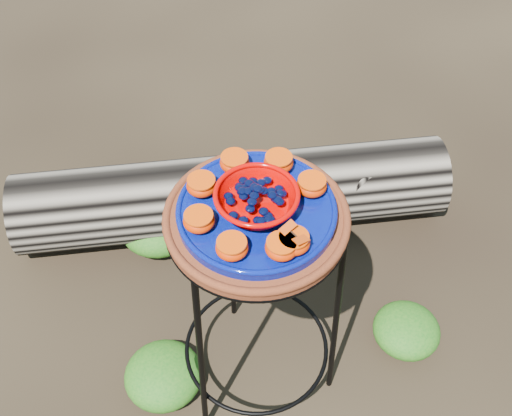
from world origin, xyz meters
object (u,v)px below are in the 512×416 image
object	(u,v)px
plant_stand	(256,309)
cobalt_plate	(257,212)
red_bowl	(257,201)
terracotta_saucer	(257,220)
driftwood_log	(232,194)

from	to	relation	value
plant_stand	cobalt_plate	distance (m)	0.39
cobalt_plate	red_bowl	world-z (taller)	red_bowl
terracotta_saucer	cobalt_plate	world-z (taller)	cobalt_plate
plant_stand	terracotta_saucer	bearing A→B (deg)	0.00
plant_stand	terracotta_saucer	world-z (taller)	terracotta_saucer
terracotta_saucer	plant_stand	bearing A→B (deg)	0.00
driftwood_log	red_bowl	bearing A→B (deg)	-101.31
terracotta_saucer	cobalt_plate	size ratio (longest dim) A/B	1.17
plant_stand	driftwood_log	xyz separation A→B (m)	(0.12, 0.59, -0.21)
plant_stand	cobalt_plate	xyz separation A→B (m)	(0.00, 0.00, 0.39)
cobalt_plate	red_bowl	bearing A→B (deg)	0.00
red_bowl	terracotta_saucer	bearing A→B (deg)	0.00
terracotta_saucer	driftwood_log	size ratio (longest dim) A/B	0.27
plant_stand	red_bowl	world-z (taller)	red_bowl
terracotta_saucer	cobalt_plate	distance (m)	0.03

